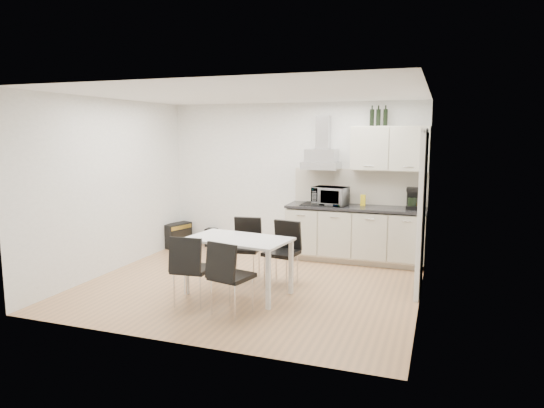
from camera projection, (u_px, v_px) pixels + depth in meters
The scene contains 15 objects.
ground at pixel (251, 285), 6.74m from camera, with size 4.50×4.50×0.00m, color tan.
wall_back at pixel (293, 179), 8.42m from camera, with size 4.50×0.10×2.60m, color white.
wall_front at pixel (172, 216), 4.68m from camera, with size 4.50×0.10×2.60m, color white.
wall_left at pixel (111, 186), 7.29m from camera, with size 0.10×4.00×2.60m, color white.
wall_right at pixel (424, 200), 5.81m from camera, with size 0.10×4.00×2.60m, color white.
ceiling at pixel (249, 94), 6.36m from camera, with size 4.50×4.50×0.00m, color white.
doorway at pixel (421, 213), 6.37m from camera, with size 0.08×1.04×2.10m, color white.
kitchenette at pixel (359, 212), 7.84m from camera, with size 2.22×0.64×2.52m.
dining_table at pixel (239, 245), 6.27m from camera, with size 1.39×0.91×0.75m.
chair_far_left at pixel (245, 249), 6.93m from camera, with size 0.44×0.50×0.88m, color black, non-canonical shape.
chair_far_right at pixel (281, 254), 6.68m from camera, with size 0.44×0.50×0.88m, color black, non-canonical shape.
chair_near_left at pixel (192, 270), 5.91m from camera, with size 0.44×0.50×0.88m, color black, non-canonical shape.
chair_near_right at pixel (232, 277), 5.61m from camera, with size 0.44×0.50×0.88m, color black, non-canonical shape.
guitar_amp at pixel (178, 235), 8.94m from camera, with size 0.39×0.57×0.44m.
floor_speaker at pixel (211, 237), 9.00m from camera, with size 0.20×0.18×0.33m, color black.
Camera 1 is at (2.45, -6.03, 2.10)m, focal length 32.00 mm.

